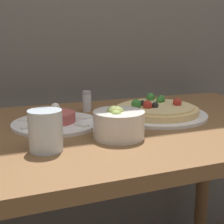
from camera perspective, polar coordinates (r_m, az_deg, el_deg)
The scene contains 6 objects.
dining_table at distance 0.98m, azimuth 2.28°, elevation -8.94°, with size 1.19×0.71×0.79m.
pizza_plate at distance 1.04m, azimuth 8.16°, elevation 0.25°, with size 0.33×0.33×0.06m.
tartare_plate at distance 0.93m, azimuth -10.21°, elevation -1.59°, with size 0.26×0.26×0.07m.
small_bowl at distance 0.80m, azimuth 1.20°, elevation -2.04°, with size 0.13×0.13×0.08m.
drinking_glass at distance 0.72m, azimuth -12.04°, elevation -3.33°, with size 0.08×0.08×0.09m.
salt_shaker at distance 1.09m, azimuth -4.61°, elevation 1.96°, with size 0.03×0.03×0.07m.
Camera 1 is at (-0.36, -0.48, 1.04)m, focal length 50.00 mm.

